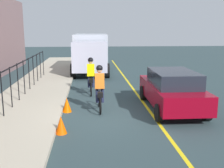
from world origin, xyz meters
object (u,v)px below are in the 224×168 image
traffic_cone_far (61,125)px  box_truck_background (91,51)px  cyclist_follow (100,88)px  patrol_sedan (172,89)px  traffic_cone_near (67,105)px  cyclist_lead (91,76)px

traffic_cone_far → box_truck_background: bearing=-4.9°
cyclist_follow → patrol_sedan: 2.88m
box_truck_background → traffic_cone_far: box_truck_background is taller
traffic_cone_near → traffic_cone_far: same height
cyclist_lead → cyclist_follow: (-2.83, -0.32, 0.00)m
traffic_cone_far → cyclist_follow: bearing=-29.6°
box_truck_background → traffic_cone_near: size_ratio=11.95×
patrol_sedan → traffic_cone_near: size_ratio=7.79×
cyclist_follow → traffic_cone_far: size_ratio=3.22×
patrol_sedan → box_truck_background: size_ratio=0.65×
cyclist_lead → cyclist_follow: 2.84m
cyclist_follow → box_truck_background: size_ratio=0.27×
cyclist_lead → patrol_sedan: 4.27m
cyclist_lead → box_truck_background: 7.03m
patrol_sedan → traffic_cone_far: patrol_sedan is taller
cyclist_follow → traffic_cone_far: (-2.27, 1.29, -0.63)m
box_truck_background → traffic_cone_near: 10.00m
traffic_cone_near → traffic_cone_far: (-2.23, 0.01, -0.00)m
patrol_sedan → box_truck_background: (9.84, 3.12, 0.73)m
traffic_cone_near → cyclist_lead: bearing=-18.6°
cyclist_follow → box_truck_background: bearing=0.9°
cyclist_lead → cyclist_follow: size_ratio=1.00×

